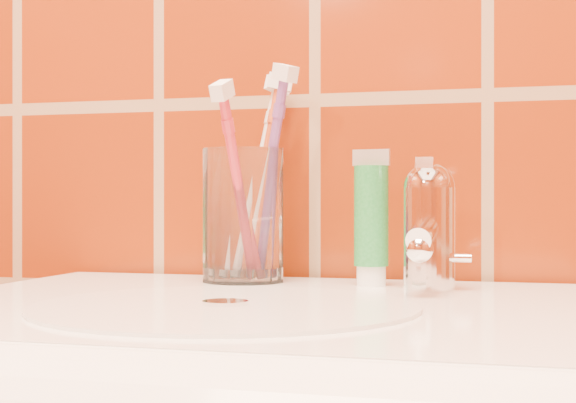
% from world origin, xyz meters
% --- Properties ---
extents(glass_tumbler, '(0.10, 0.10, 0.14)m').
position_xyz_m(glass_tumbler, '(-0.06, 1.12, 0.92)').
color(glass_tumbler, white).
rests_on(glass_tumbler, pedestal_sink).
extents(toothpaste_tube, '(0.04, 0.03, 0.13)m').
position_xyz_m(toothpaste_tube, '(0.08, 1.12, 0.91)').
color(toothpaste_tube, white).
rests_on(toothpaste_tube, pedestal_sink).
extents(faucet, '(0.05, 0.11, 0.12)m').
position_xyz_m(faucet, '(0.14, 1.09, 0.91)').
color(faucet, white).
rests_on(faucet, pedestal_sink).
extents(toothbrush_0, '(0.09, 0.08, 0.22)m').
position_xyz_m(toothbrush_0, '(-0.04, 1.14, 0.96)').
color(toothbrush_0, '#CC5124').
rests_on(toothbrush_0, glass_tumbler).
extents(toothbrush_1, '(0.13, 0.12, 0.23)m').
position_xyz_m(toothbrush_1, '(-0.03, 1.12, 0.96)').
color(toothbrush_1, '#71418D').
rests_on(toothbrush_1, glass_tumbler).
extents(toothbrush_2, '(0.12, 0.13, 0.23)m').
position_xyz_m(toothbrush_2, '(-0.05, 1.15, 0.96)').
color(toothbrush_2, silver).
rests_on(toothbrush_2, glass_tumbler).
extents(toothbrush_3, '(0.05, 0.16, 0.22)m').
position_xyz_m(toothbrush_3, '(-0.05, 1.09, 0.95)').
color(toothbrush_3, '#B92739').
rests_on(toothbrush_3, glass_tumbler).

